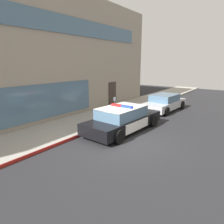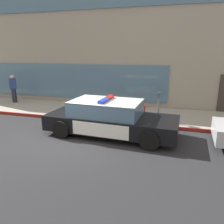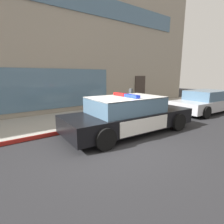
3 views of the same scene
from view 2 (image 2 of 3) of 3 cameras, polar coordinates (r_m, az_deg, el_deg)
ground at (r=8.77m, az=-10.81°, el=-6.44°), size 48.00×48.00×0.00m
sidewalk at (r=11.90m, az=-3.11°, el=0.03°), size 48.00×3.16×0.15m
curb_red_paint at (r=10.47m, az=-5.95°, el=-2.19°), size 28.80×0.04×0.14m
storefront_building at (r=18.60m, az=0.52°, el=18.39°), size 25.66×10.97×8.41m
police_cruiser at (r=8.70m, az=-0.57°, el=-1.59°), size 5.23×2.35×1.49m
fire_hydrant at (r=10.17m, az=8.08°, el=-0.28°), size 0.34×0.39×0.73m
pedestrian_on_sidewalk at (r=14.98m, az=-24.20°, el=5.56°), size 0.47×0.45×1.71m
parking_meter at (r=10.01m, az=12.02°, el=2.70°), size 0.12×0.18×1.34m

